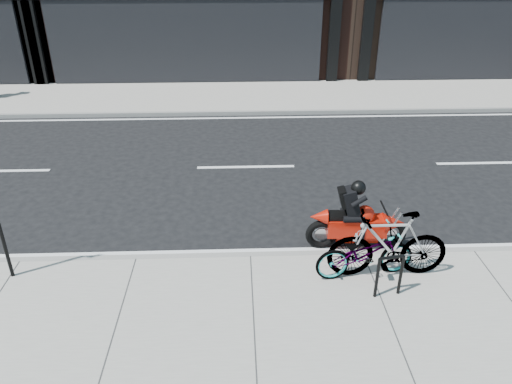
{
  "coord_description": "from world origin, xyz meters",
  "views": [
    {
      "loc": [
        -0.18,
        -9.22,
        5.21
      ],
      "look_at": [
        0.13,
        -1.04,
        0.9
      ],
      "focal_mm": 35.0,
      "sensor_mm": 36.0,
      "label": 1
    }
  ],
  "objects_px": {
    "bicycle_front": "(365,253)",
    "bicycle_rear": "(388,245)",
    "bike_rack": "(390,272)",
    "motorcycle": "(362,221)"
  },
  "relations": [
    {
      "from": "bicycle_front",
      "to": "bicycle_rear",
      "type": "height_order",
      "value": "bicycle_rear"
    },
    {
      "from": "bike_rack",
      "to": "bicycle_rear",
      "type": "bearing_deg",
      "value": 79.19
    },
    {
      "from": "bicycle_rear",
      "to": "motorcycle",
      "type": "distance_m",
      "value": 1.03
    },
    {
      "from": "bicycle_rear",
      "to": "motorcycle",
      "type": "bearing_deg",
      "value": -169.67
    },
    {
      "from": "bike_rack",
      "to": "bicycle_front",
      "type": "distance_m",
      "value": 0.58
    },
    {
      "from": "bike_rack",
      "to": "motorcycle",
      "type": "distance_m",
      "value": 1.53
    },
    {
      "from": "bicycle_front",
      "to": "bicycle_rear",
      "type": "bearing_deg",
      "value": -97.92
    },
    {
      "from": "bike_rack",
      "to": "motorcycle",
      "type": "height_order",
      "value": "motorcycle"
    },
    {
      "from": "bike_rack",
      "to": "bicycle_rear",
      "type": "distance_m",
      "value": 0.56
    },
    {
      "from": "bicycle_front",
      "to": "motorcycle",
      "type": "relative_size",
      "value": 0.89
    }
  ]
}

